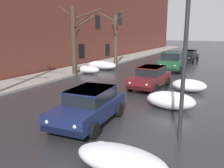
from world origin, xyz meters
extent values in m
cube|color=gray|center=(-6.59, 18.00, 0.07)|extent=(3.21, 80.00, 0.14)
cube|color=brown|center=(-8.70, 18.00, 5.93)|extent=(0.60, 80.00, 11.86)
cube|color=black|center=(-8.41, 22.70, 1.51)|extent=(0.08, 1.10, 1.60)
cube|color=black|center=(-8.41, 28.69, 1.22)|extent=(0.08, 1.10, 1.60)
cube|color=black|center=(-8.41, 26.24, 4.75)|extent=(0.08, 1.10, 1.60)
cube|color=black|center=(-8.41, 32.41, 5.42)|extent=(0.08, 1.10, 1.60)
ellipsoid|color=white|center=(-4.70, 18.30, 0.34)|extent=(2.35, 1.08, 0.69)
ellipsoid|color=white|center=(-4.72, 18.43, 0.23)|extent=(0.54, 0.45, 0.45)
ellipsoid|color=white|center=(4.30, 11.94, 0.42)|extent=(2.34, 1.32, 0.83)
ellipsoid|color=white|center=(3.75, 12.15, 0.31)|extent=(0.75, 0.63, 0.63)
ellipsoid|color=white|center=(-4.48, 21.12, 0.31)|extent=(1.78, 1.48, 0.62)
ellipsoid|color=white|center=(-4.17, 21.07, 0.21)|extent=(0.52, 0.43, 0.43)
ellipsoid|color=white|center=(4.48, 15.83, 0.38)|extent=(2.09, 1.41, 0.76)
ellipsoid|color=white|center=(4.44, 15.83, 0.28)|extent=(0.66, 0.55, 0.55)
ellipsoid|color=white|center=(-4.67, 20.79, 0.42)|extent=(3.06, 1.40, 0.83)
ellipsoid|color=white|center=(-4.91, 20.66, 0.37)|extent=(0.88, 0.73, 0.73)
ellipsoid|color=white|center=(4.44, 6.08, 0.34)|extent=(2.61, 1.19, 0.67)
ellipsoid|color=white|center=(3.77, 6.24, 0.31)|extent=(0.74, 0.62, 0.62)
cylinder|color=#423323|center=(-5.14, 17.01, 2.80)|extent=(0.43, 0.43, 5.59)
cylinder|color=#423323|center=(-5.67, 16.78, 5.22)|extent=(1.18, 0.62, 0.93)
cylinder|color=#423323|center=(-4.46, 17.55, 4.38)|extent=(1.54, 1.28, 1.17)
cylinder|color=#423323|center=(-4.28, 17.75, 5.06)|extent=(1.84, 1.60, 0.96)
cylinder|color=#423323|center=(-4.07, 16.63, 4.41)|extent=(2.22, 0.89, 0.97)
cylinder|color=#423323|center=(-5.08, 17.51, 3.58)|extent=(0.25, 1.10, 1.18)
cylinder|color=#4C3D2D|center=(-5.14, 24.68, 2.69)|extent=(0.40, 0.40, 5.37)
cylinder|color=#4C3D2D|center=(-5.00, 24.01, 3.78)|extent=(0.48, 1.51, 1.54)
cylinder|color=#4C3D2D|center=(-4.54, 24.51, 5.14)|extent=(1.32, 0.47, 1.38)
cylinder|color=#4C3D2D|center=(-5.96, 24.42, 5.14)|extent=(1.77, 0.68, 1.05)
cylinder|color=#4C3D2D|center=(-4.71, 24.12, 4.39)|extent=(0.97, 1.23, 1.44)
cube|color=navy|center=(1.83, 8.54, 0.60)|extent=(2.00, 4.02, 0.60)
cube|color=black|center=(1.81, 8.73, 1.16)|extent=(1.61, 2.14, 0.52)
cube|color=navy|center=(1.81, 8.73, 1.39)|extent=(1.65, 2.18, 0.06)
cube|color=black|center=(1.99, 6.64, 0.42)|extent=(1.66, 0.26, 0.22)
cube|color=black|center=(1.67, 10.43, 0.42)|extent=(1.66, 0.26, 0.22)
cylinder|color=black|center=(2.79, 7.40, 0.30)|extent=(0.23, 0.61, 0.60)
cylinder|color=black|center=(1.07, 7.26, 0.30)|extent=(0.23, 0.61, 0.60)
cylinder|color=black|center=(2.59, 9.81, 0.30)|extent=(0.23, 0.61, 0.60)
cylinder|color=black|center=(0.87, 9.67, 0.30)|extent=(0.23, 0.61, 0.60)
sphere|color=silver|center=(2.53, 6.66, 0.68)|extent=(0.14, 0.14, 0.14)
sphere|color=silver|center=(1.44, 6.57, 0.68)|extent=(0.14, 0.14, 0.14)
cube|color=maroon|center=(2.05, 15.50, 0.60)|extent=(1.75, 4.07, 0.60)
cube|color=black|center=(2.06, 15.70, 1.16)|extent=(1.47, 2.13, 0.52)
cube|color=maroon|center=(2.06, 15.70, 1.39)|extent=(1.50, 2.17, 0.06)
cube|color=black|center=(2.00, 13.54, 0.42)|extent=(1.61, 0.16, 0.22)
cube|color=black|center=(2.10, 17.46, 0.42)|extent=(1.61, 0.16, 0.22)
cylinder|color=black|center=(2.85, 14.23, 0.30)|extent=(0.20, 0.60, 0.60)
cylinder|color=black|center=(1.18, 14.28, 0.30)|extent=(0.20, 0.60, 0.60)
cylinder|color=black|center=(2.92, 16.72, 0.30)|extent=(0.20, 0.60, 0.60)
cylinder|color=black|center=(1.25, 16.77, 0.30)|extent=(0.20, 0.60, 0.60)
sphere|color=silver|center=(2.53, 13.49, 0.68)|extent=(0.14, 0.14, 0.14)
sphere|color=silver|center=(1.46, 13.52, 0.68)|extent=(0.14, 0.14, 0.14)
cube|color=#1E5633|center=(1.66, 23.29, 0.74)|extent=(2.08, 4.76, 0.80)
cube|color=black|center=(1.66, 23.34, 1.48)|extent=(1.76, 3.34, 0.68)
cube|color=#1E5633|center=(1.66, 23.34, 1.79)|extent=(1.80, 3.41, 0.06)
cube|color=black|center=(1.76, 21.00, 0.46)|extent=(1.86, 0.20, 0.22)
cube|color=black|center=(1.56, 25.58, 0.46)|extent=(1.86, 0.20, 0.22)
cylinder|color=black|center=(2.68, 21.88, 0.34)|extent=(0.21, 0.69, 0.68)
cylinder|color=black|center=(0.76, 21.80, 0.34)|extent=(0.21, 0.69, 0.68)
cylinder|color=black|center=(2.56, 24.78, 0.34)|extent=(0.21, 0.69, 0.68)
cylinder|color=black|center=(0.64, 24.70, 0.34)|extent=(0.21, 0.69, 0.68)
sphere|color=silver|center=(2.37, 21.00, 0.82)|extent=(0.14, 0.14, 0.14)
sphere|color=silver|center=(1.14, 20.94, 0.82)|extent=(0.14, 0.14, 0.14)
cube|color=black|center=(1.67, 30.89, 0.60)|extent=(1.96, 4.03, 0.60)
cube|color=black|center=(1.68, 31.08, 1.16)|extent=(1.62, 2.12, 0.52)
cube|color=black|center=(1.68, 31.08, 1.39)|extent=(1.66, 2.17, 0.06)
cube|color=black|center=(1.58, 28.97, 0.42)|extent=(1.74, 0.20, 0.22)
cube|color=black|center=(1.76, 32.81, 0.42)|extent=(1.74, 0.20, 0.22)
cylinder|color=black|center=(2.52, 29.62, 0.30)|extent=(0.21, 0.61, 0.60)
cylinder|color=black|center=(0.70, 29.71, 0.30)|extent=(0.21, 0.61, 0.60)
cylinder|color=black|center=(2.63, 32.06, 0.30)|extent=(0.21, 0.61, 0.60)
cylinder|color=black|center=(0.82, 32.15, 0.30)|extent=(0.21, 0.61, 0.60)
sphere|color=silver|center=(2.15, 28.91, 0.68)|extent=(0.14, 0.14, 0.14)
sphere|color=silver|center=(1.00, 28.96, 0.68)|extent=(0.14, 0.14, 0.14)
cylinder|color=#28282D|center=(5.41, 8.84, 2.82)|extent=(0.14, 0.14, 5.63)
camera|label=1|loc=(6.88, 0.96, 3.67)|focal=37.78mm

